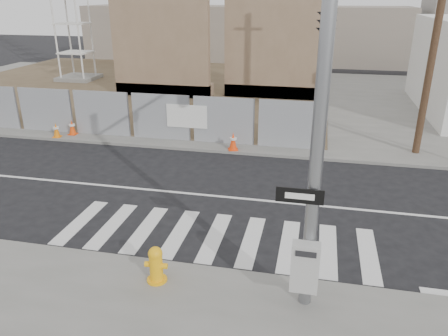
% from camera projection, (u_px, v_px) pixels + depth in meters
% --- Properties ---
extents(ground, '(100.00, 100.00, 0.00)m').
position_uv_depth(ground, '(233.00, 198.00, 14.09)').
color(ground, black).
rests_on(ground, ground).
extents(sidewalk_far, '(50.00, 20.00, 0.12)m').
position_uv_depth(sidewalk_far, '(277.00, 99.00, 26.75)').
color(sidewalk_far, slate).
rests_on(sidewalk_far, ground).
extents(signal_pole, '(0.96, 5.87, 7.00)m').
position_uv_depth(signal_pole, '(324.00, 57.00, 9.95)').
color(signal_pole, gray).
rests_on(signal_pole, sidewalk_near).
extents(chain_link_fence, '(24.60, 0.04, 2.00)m').
position_uv_depth(chain_link_fence, '(42.00, 110.00, 20.17)').
color(chain_link_fence, gray).
rests_on(chain_link_fence, sidewalk_far).
extents(concrete_wall_left, '(6.00, 1.30, 8.00)m').
position_uv_depth(concrete_wall_left, '(161.00, 43.00, 26.06)').
color(concrete_wall_left, brown).
rests_on(concrete_wall_left, sidewalk_far).
extents(concrete_wall_right, '(5.50, 1.30, 8.00)m').
position_uv_depth(concrete_wall_right, '(271.00, 43.00, 25.68)').
color(concrete_wall_right, brown).
rests_on(concrete_wall_right, sidewalk_far).
extents(utility_pole_right, '(1.60, 0.28, 10.00)m').
position_uv_depth(utility_pole_right, '(438.00, 21.00, 15.84)').
color(utility_pole_right, '#4B3323').
rests_on(utility_pole_right, sidewalk_far).
extents(fire_hydrant, '(0.54, 0.52, 0.86)m').
position_uv_depth(fire_hydrant, '(156.00, 264.00, 9.69)').
color(fire_hydrant, '#FBAF0D').
rests_on(fire_hydrant, sidewalk_near).
extents(traffic_cone_b, '(0.39, 0.39, 0.66)m').
position_uv_depth(traffic_cone_b, '(56.00, 130.00, 19.50)').
color(traffic_cone_b, orange).
rests_on(traffic_cone_b, sidewalk_far).
extents(traffic_cone_c, '(0.36, 0.36, 0.69)m').
position_uv_depth(traffic_cone_c, '(72.00, 127.00, 19.85)').
color(traffic_cone_c, '#E5430C').
rests_on(traffic_cone_c, sidewalk_far).
extents(traffic_cone_d, '(0.48, 0.48, 0.75)m').
position_uv_depth(traffic_cone_d, '(233.00, 141.00, 17.89)').
color(traffic_cone_d, '#FE3F0D').
rests_on(traffic_cone_d, sidewalk_far).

